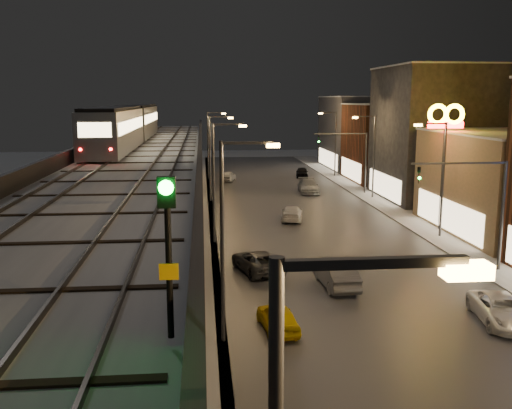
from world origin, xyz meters
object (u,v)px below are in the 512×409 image
car_near_white (336,275)px  car_onc_red (302,173)px  car_far_white (228,176)px  car_mid_dark (292,214)px  car_onc_dark (502,311)px  car_mid_silver (257,262)px  car_taxi (278,319)px  subway_train (129,124)px  rail_signal (168,226)px  car_onc_white (308,187)px

car_near_white → car_onc_red: car_near_white is taller
car_far_white → car_mid_dark: bearing=114.4°
car_near_white → car_onc_dark: 9.05m
car_mid_silver → car_onc_dark: car_mid_silver is taller
car_taxi → car_near_white: 7.22m
subway_train → car_mid_silver: subway_train is taller
car_onc_dark → car_mid_silver: bearing=147.3°
car_near_white → car_mid_silver: size_ratio=0.98×
car_mid_dark → rail_signal: bearing=89.3°
subway_train → rail_signal: (6.40, -46.75, 0.29)m
car_near_white → car_far_white: bearing=-87.9°
car_taxi → car_mid_dark: bearing=-108.0°
car_mid_silver → car_onc_red: car_onc_red is taller
car_taxi → car_onc_red: (10.35, 52.28, 0.08)m
car_taxi → car_far_white: size_ratio=0.93×
subway_train → car_far_white: bearing=60.8°
car_near_white → car_onc_dark: car_near_white is taller
car_taxi → car_mid_dark: size_ratio=0.81×
car_far_white → car_onc_white: size_ratio=0.73×
subway_train → car_far_white: subway_train is taller
car_far_white → car_onc_dark: 51.03m
rail_signal → car_onc_red: rail_signal is taller
rail_signal → car_mid_silver: size_ratio=0.60×
rail_signal → car_mid_silver: rail_signal is taller
rail_signal → car_onc_white: bearing=76.9°
car_onc_white → car_onc_dark: bearing=-82.8°
car_near_white → car_far_white: size_ratio=1.21×
rail_signal → car_taxi: bearing=75.7°
car_mid_dark → car_onc_white: size_ratio=0.84×
car_far_white → car_mid_silver: bearing=104.2°
car_mid_silver → car_onc_red: 44.28m
subway_train → car_near_white: 30.09m
car_near_white → car_onc_red: 46.79m
car_mid_silver → car_onc_red: size_ratio=1.18×
subway_train → car_near_white: bearing=-60.0°
subway_train → car_onc_red: subway_train is taller
car_taxi → car_onc_white: 40.16m
car_mid_silver → car_onc_white: car_onc_white is taller
rail_signal → car_onc_red: bearing=78.1°
car_taxi → car_mid_dark: (4.50, 24.26, 0.03)m
car_onc_white → car_onc_red: car_onc_white is taller
subway_train → car_mid_dark: subway_train is taller
car_onc_dark → car_onc_red: 52.46m
car_mid_silver → car_onc_white: 31.22m
car_near_white → car_mid_dark: size_ratio=1.06×
car_onc_white → rail_signal: bearing=-99.0°
car_onc_dark → car_onc_white: 39.43m
car_mid_dark → car_onc_red: bearing=-90.5°
subway_train → car_onc_dark: 38.62m
car_taxi → car_mid_silver: size_ratio=0.75×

